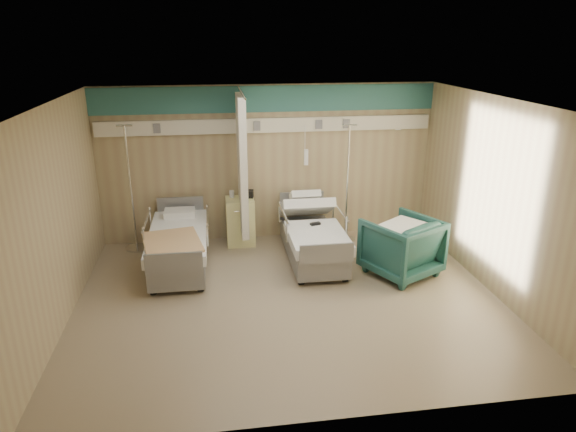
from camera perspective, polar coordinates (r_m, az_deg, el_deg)
The scene contains 13 objects.
ground at distance 7.50m, azimuth 0.07°, elevation -9.18°, with size 6.00×5.00×0.00m, color gray.
room_walls at distance 7.04m, azimuth -0.48°, elevation 5.22°, with size 6.04×5.04×2.82m.
bed_right at distance 8.62m, azimuth 2.74°, elevation -2.92°, with size 1.00×2.16×0.63m, color white, non-canonical shape.
bed_left at distance 8.49m, azimuth -12.02°, elevation -3.70°, with size 1.00×2.16×0.63m, color white, non-canonical shape.
bedside_cabinet at distance 9.28m, azimuth -5.31°, elevation -0.58°, with size 0.50×0.48×0.85m, color #EBE893.
visitor_armchair at distance 8.24m, azimuth 12.47°, elevation -3.34°, with size 0.99×1.02×0.93m, color #1E4B45.
waffle_blanket at distance 8.07m, azimuth 12.97°, elevation -0.03°, with size 0.69×0.61×0.08m, color silver.
iv_stand_right at distance 9.43m, azimuth 6.45°, elevation -0.19°, with size 0.38×0.38×2.15m.
iv_stand_left at distance 9.38m, azimuth -16.67°, elevation -0.95°, with size 0.39×0.39×2.21m.
call_remote at distance 8.49m, azimuth 3.04°, elevation -0.87°, with size 0.17×0.08×0.04m, color black.
tan_blanket at distance 7.95m, azimuth -12.77°, elevation -2.82°, with size 0.82×1.03×0.04m, color tan.
toiletry_bag at distance 9.19m, azimuth -4.62°, elevation 2.47°, with size 0.24×0.15×0.13m, color black.
white_cup at distance 9.22m, azimuth -6.27°, elevation 2.44°, with size 0.09×0.09×0.12m, color white.
Camera 1 is at (-0.98, -6.50, 3.61)m, focal length 32.00 mm.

